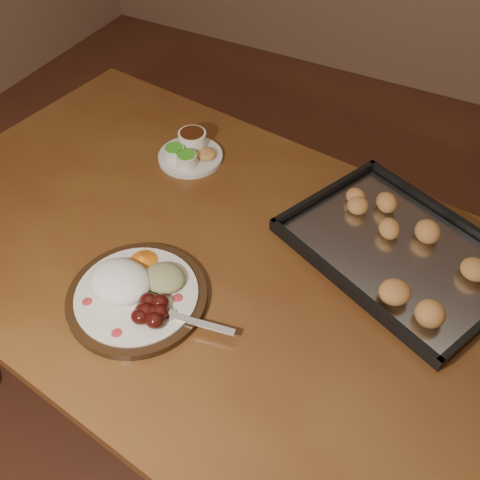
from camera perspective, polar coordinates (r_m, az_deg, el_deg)
The scene contains 5 objects.
ground at distance 1.91m, azimuth 0.52°, elevation -12.16°, with size 4.00×4.00×0.00m, color brown.
dining_table at distance 1.27m, azimuth -2.88°, elevation -3.99°, with size 1.60×1.08×0.75m.
dinner_plate at distance 1.11m, azimuth -11.03°, elevation -5.35°, with size 0.37×0.29×0.07m.
condiment_saucer at distance 1.43m, azimuth -5.39°, elevation 9.40°, with size 0.17×0.17×0.06m.
baking_tray at distance 1.23m, azimuth 16.67°, elevation -0.94°, with size 0.57×0.51×0.05m.
Camera 1 is at (0.44, -0.88, 1.64)m, focal length 40.00 mm.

